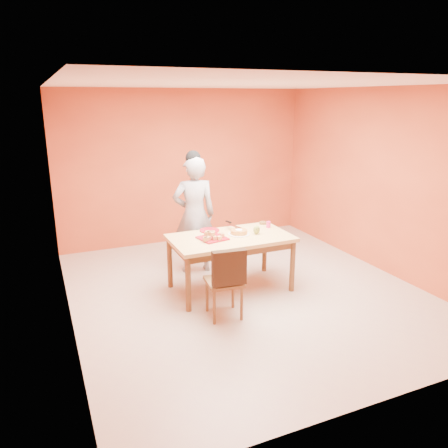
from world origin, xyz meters
name	(u,v)px	position (x,y,z in m)	size (l,w,h in m)	color
floor	(245,291)	(0.00, 0.00, 0.00)	(5.00, 5.00, 0.00)	#BEB3A2
ceiling	(248,84)	(0.00, 0.00, 2.70)	(5.00, 5.00, 0.00)	white
wall_back	(185,167)	(0.00, 2.50, 1.35)	(4.50, 4.50, 0.00)	#CE592F
wall_left	(61,212)	(-2.25, 0.00, 1.35)	(5.00, 5.00, 0.00)	#CE592F
wall_right	(383,181)	(2.25, 0.00, 1.35)	(5.00, 5.00, 0.00)	#CE592F
dining_table	(231,243)	(-0.16, 0.15, 0.67)	(1.60, 0.90, 0.76)	#E3BF77
dining_chair	(225,280)	(-0.55, -0.54, 0.47)	(0.46, 0.53, 0.90)	brown
pastry_pile	(212,234)	(-0.42, 0.14, 0.83)	(0.30, 0.30, 0.10)	tan
person	(194,215)	(-0.37, 0.98, 0.87)	(0.64, 0.42, 1.74)	#979799
pastry_platter	(213,238)	(-0.42, 0.14, 0.77)	(0.33, 0.33, 0.02)	maroon
red_dinner_plate	(209,230)	(-0.33, 0.49, 0.77)	(0.27, 0.27, 0.02)	maroon
white_cake_plate	(239,234)	(-0.02, 0.18, 0.77)	(0.29, 0.29, 0.01)	white
sponge_cake	(239,232)	(-0.02, 0.18, 0.80)	(0.23, 0.23, 0.05)	orange
cake_server	(234,226)	(-0.01, 0.36, 0.83)	(0.05, 0.27, 0.01)	silver
egg_ornament	(257,230)	(0.21, 0.10, 0.82)	(0.10, 0.08, 0.12)	olive
magenta_glass	(268,225)	(0.51, 0.31, 0.80)	(0.06, 0.06, 0.09)	#D8206A
checker_tin	(263,223)	(0.52, 0.50, 0.78)	(0.11, 0.11, 0.03)	#3A240F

